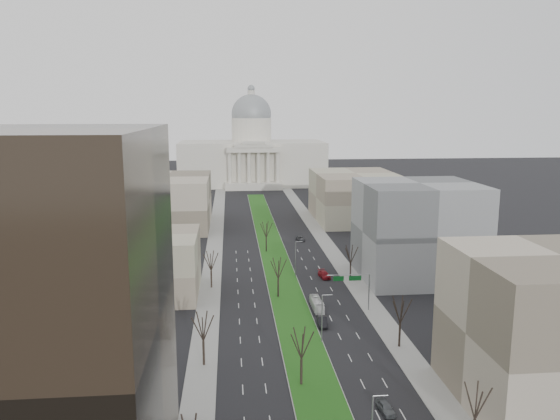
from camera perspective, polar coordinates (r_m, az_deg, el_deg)
ground at (r=162.85m, az=-0.74°, el=-4.38°), size 600.00×600.00×0.00m
median at (r=161.85m, az=-0.71°, el=-4.44°), size 8.00×222.03×0.20m
sidewalk_left at (r=138.44m, az=-7.20°, el=-7.13°), size 5.00×330.00×0.15m
sidewalk_right at (r=141.54m, az=7.21°, el=-6.74°), size 5.00×330.00×0.15m
capitol at (r=307.80m, az=-2.96°, el=5.73°), size 80.00×46.00×55.00m
building_beige_left at (r=128.44m, az=-14.37°, el=-5.57°), size 26.00×22.00×14.00m
building_tan_right at (r=88.06m, az=26.72°, el=-11.15°), size 26.00×24.00×22.00m
building_grey_right at (r=140.20m, az=14.19°, el=-2.11°), size 28.00×26.00×24.00m
building_far_left at (r=200.90m, az=-11.66°, el=0.88°), size 30.00×40.00×18.00m
building_far_right at (r=209.97m, az=7.84°, el=1.41°), size 30.00×40.00×18.00m
tree_left_mid at (r=91.89m, az=-8.06°, el=-11.87°), size 5.40×5.40×9.72m
tree_left_far at (r=129.79m, az=-7.23°, el=-5.22°), size 5.28×5.28×9.50m
tree_right_near at (r=74.68m, az=19.81°, el=-18.22°), size 5.16×5.16×9.29m
tree_right_mid at (r=99.89m, az=12.50°, el=-10.06°), size 5.52×5.52×9.94m
tree_right_far at (r=136.88m, az=7.42°, el=-4.53°), size 5.04×5.04×9.07m
tree_median_a at (r=85.05m, az=2.27°, el=-13.67°), size 5.40×5.40×9.72m
tree_median_b at (r=122.41m, az=-0.19°, el=-6.02°), size 5.40×5.40×9.72m
tree_median_c at (r=161.05m, az=-1.45°, el=-1.99°), size 5.40×5.40×9.72m
streetlamp_median_b at (r=100.37m, az=4.44°, el=-11.16°), size 1.90×0.20×9.16m
streetlamp_median_c at (r=137.94m, az=1.65°, el=-5.07°), size 1.90×0.20×9.16m
mast_arm_signs at (r=115.66m, az=7.99°, el=-7.59°), size 9.12×0.24×8.09m
car_grey_near at (r=82.46m, az=10.98°, el=-19.59°), size 2.18×4.42×1.45m
car_black at (r=109.41m, az=4.45°, el=-11.53°), size 2.16×5.21×1.68m
car_red at (r=138.72m, az=4.63°, el=-6.74°), size 2.90×5.68×1.58m
car_grey_far at (r=176.41m, az=2.14°, el=-3.00°), size 2.61×5.00×1.34m
box_van at (r=117.45m, az=3.87°, el=-9.79°), size 2.04×8.21×2.28m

